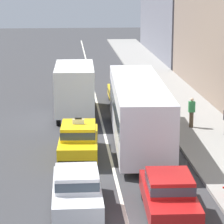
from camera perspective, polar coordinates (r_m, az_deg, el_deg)
The scene contains 9 objects.
lane_stripe_left_right at distance 37.26m, azimuth -1.52°, elevation 0.70°, with size 0.14×80.00×0.01m, color silver.
sidewalk_curb at distance 33.22m, azimuth 8.66°, elevation -0.94°, with size 4.00×90.00×0.15m, color gray.
sedan_left_nearest at distance 20.44m, azimuth -3.66°, elevation -7.95°, with size 1.77×4.31×1.58m.
taxi_left_second at distance 26.40m, azimuth -3.48°, elevation -2.83°, with size 2.05×4.65×1.96m.
box_truck_left_third at distance 34.23m, azimuth -3.88°, elevation 2.55°, with size 2.43×7.01×3.27m.
sedan_right_nearest at distance 20.11m, azimuth 5.92°, elevation -8.36°, with size 1.94×4.37×1.58m.
bus_right_second at distance 28.46m, azimuth 2.73°, elevation 0.36°, with size 2.96×11.29×3.22m.
taxi_right_third at distance 37.27m, azimuth 1.13°, elevation 2.08°, with size 1.87×4.58×1.96m.
pedestrian_mid_block at distance 31.35m, azimuth 8.24°, elevation -0.03°, with size 0.36×0.24×1.70m.
Camera 1 is at (-1.99, -16.26, 8.37)m, focal length 88.26 mm.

